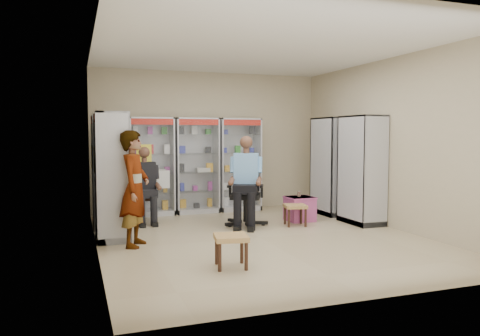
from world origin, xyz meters
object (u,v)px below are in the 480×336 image
object	(u,v)px
cabinet_back_mid	(196,165)
pink_trunk	(300,209)
cabinet_right_far	(331,166)
wooden_chair	(144,197)
cabinet_back_left	(151,166)
cabinet_left_far	(107,171)
cabinet_back_right	(239,165)
seated_shopkeeper	(246,184)
woven_stool_a	(295,215)
woven_stool_b	(231,251)
cabinet_left_near	(112,176)
office_chair	(245,193)
cabinet_right_near	(362,170)
standing_man	(135,189)

from	to	relation	value
cabinet_back_mid	pink_trunk	bearing A→B (deg)	-44.92
cabinet_right_far	wooden_chair	bearing A→B (deg)	83.96
cabinet_back_left	cabinet_left_far	distance (m)	1.32
cabinet_right_far	pink_trunk	bearing A→B (deg)	117.01
cabinet_back_mid	cabinet_back_right	bearing A→B (deg)	0.00
seated_shopkeeper	woven_stool_a	distance (m)	1.06
wooden_chair	woven_stool_b	world-z (taller)	wooden_chair
cabinet_left_near	pink_trunk	bearing A→B (deg)	96.71
office_chair	cabinet_right_far	bearing A→B (deg)	39.38
cabinet_left_near	pink_trunk	distance (m)	3.61
cabinet_right_near	pink_trunk	bearing A→B (deg)	57.42
seated_shopkeeper	pink_trunk	distance (m)	1.25
cabinet_right_far	woven_stool_b	bearing A→B (deg)	133.59
cabinet_back_right	cabinet_back_left	bearing A→B (deg)	180.00
cabinet_back_right	seated_shopkeeper	xyz separation A→B (m)	(-0.46, -1.72, -0.24)
cabinet_left_near	pink_trunk	xyz separation A→B (m)	(3.50, 0.41, -0.77)
cabinet_left_far	wooden_chair	world-z (taller)	cabinet_left_far
cabinet_back_right	cabinet_left_near	world-z (taller)	same
wooden_chair	woven_stool_a	xyz separation A→B (m)	(2.53, -1.28, -0.28)
woven_stool_b	woven_stool_a	bearing A→B (deg)	47.99
cabinet_left_far	cabinet_right_near	bearing A→B (deg)	73.75
pink_trunk	woven_stool_b	world-z (taller)	pink_trunk
woven_stool_b	cabinet_back_right	bearing A→B (deg)	69.45
cabinet_right_near	woven_stool_b	size ratio (longest dim) A/B	4.92
office_chair	cabinet_back_right	bearing A→B (deg)	99.54
woven_stool_b	wooden_chair	bearing A→B (deg)	99.69
cabinet_back_right	standing_man	size ratio (longest dim) A/B	1.17
cabinet_left_near	seated_shopkeeper	distance (m)	2.40
cabinet_back_right	standing_man	bearing A→B (deg)	-134.01
cabinet_back_mid	seated_shopkeeper	world-z (taller)	cabinet_back_mid
cabinet_back_right	wooden_chair	distance (m)	2.33
cabinet_left_far	woven_stool_b	world-z (taller)	cabinet_left_far
cabinet_back_mid	cabinet_left_far	size ratio (longest dim) A/B	1.00
cabinet_left_near	seated_shopkeeper	size ratio (longest dim) A/B	1.31
cabinet_left_near	woven_stool_b	distance (m)	2.61
cabinet_back_right	cabinet_left_near	xyz separation A→B (m)	(-2.83, -2.03, 0.00)
cabinet_back_left	seated_shopkeeper	distance (m)	2.26
cabinet_right_near	wooden_chair	size ratio (longest dim) A/B	2.13
cabinet_back_left	wooden_chair	distance (m)	0.94
cabinet_back_right	cabinet_right_near	bearing A→B (deg)	-53.84
cabinet_right_far	cabinet_right_near	xyz separation A→B (m)	(0.00, -1.10, 0.00)
cabinet_left_near	wooden_chair	xyz separation A→B (m)	(0.68, 1.30, -0.53)
cabinet_back_right	standing_man	world-z (taller)	cabinet_back_right
cabinet_back_left	pink_trunk	size ratio (longest dim) A/B	4.15
cabinet_right_far	woven_stool_a	bearing A→B (deg)	125.17
wooden_chair	standing_man	world-z (taller)	standing_man
cabinet_back_left	pink_trunk	world-z (taller)	cabinet_back_left
wooden_chair	cabinet_back_left	bearing A→B (deg)	71.10
cabinet_back_left	cabinet_right_far	world-z (taller)	same
cabinet_back_right	office_chair	world-z (taller)	cabinet_back_right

